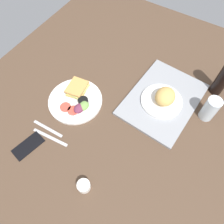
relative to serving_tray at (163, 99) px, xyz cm
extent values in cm
cube|color=#4C3828|center=(20.27, -20.77, -2.30)|extent=(190.00, 150.00, 3.00)
cube|color=gray|center=(0.00, 0.00, 0.00)|extent=(47.24, 36.13, 1.60)
cylinder|color=white|center=(2.34, 0.00, 1.50)|extent=(21.35, 21.35, 1.40)
ellipsoid|color=tan|center=(2.13, 0.96, 6.04)|extent=(11.27, 9.73, 7.69)
cylinder|color=white|center=(24.88, -38.75, 0.00)|extent=(28.13, 28.13, 1.60)
cube|color=tan|center=(19.26, -41.28, 1.50)|extent=(12.80, 11.32, 1.40)
cube|color=#B2C66B|center=(19.26, -41.28, 2.70)|extent=(11.15, 9.18, 1.00)
cube|color=tan|center=(19.26, -41.28, 3.90)|extent=(12.17, 10.47, 1.40)
cylinder|color=#D14738|center=(31.21, -40.15, 1.20)|extent=(5.60, 5.60, 0.80)
cylinder|color=#D14738|center=(30.79, -35.65, 1.20)|extent=(5.60, 5.60, 0.80)
cylinder|color=black|center=(24.18, -33.82, 2.30)|extent=(5.20, 5.20, 3.00)
cylinder|color=#EFEACC|center=(24.18, -33.82, 3.40)|extent=(4.26, 4.26, 0.60)
ellipsoid|color=#729E4C|center=(26.29, -31.99, 2.60)|extent=(6.00, 4.80, 3.60)
ellipsoid|color=#6B2D47|center=(28.82, -33.12, 2.60)|extent=(6.00, 4.80, 3.60)
cylinder|color=silver|center=(-2.54, 22.37, 6.00)|extent=(6.87, 6.87, 13.59)
cylinder|color=black|center=(-20.59, 21.63, 9.58)|extent=(6.40, 6.40, 20.76)
cylinder|color=silver|center=(58.01, -9.58, 1.20)|extent=(5.60, 5.60, 4.00)
cube|color=#B7B7BC|center=(44.88, -40.75, -0.55)|extent=(2.01, 17.04, 0.50)
cube|color=#B7B7BC|center=(47.88, -36.75, -0.55)|extent=(3.13, 19.05, 0.50)
cube|color=black|center=(56.65, -42.77, -0.40)|extent=(15.64, 10.23, 0.80)
camera|label=1|loc=(68.39, 10.63, 94.45)|focal=34.65mm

